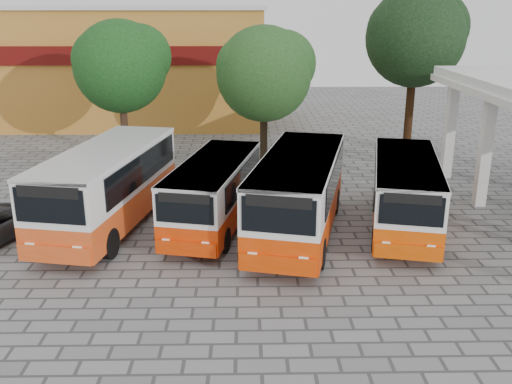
{
  "coord_description": "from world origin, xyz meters",
  "views": [
    {
      "loc": [
        -2.22,
        -16.98,
        8.15
      ],
      "look_at": [
        -1.85,
        3.56,
        1.5
      ],
      "focal_mm": 40.0,
      "sensor_mm": 36.0,
      "label": 1
    }
  ],
  "objects_px": {
    "bus_centre_left": "(214,189)",
    "bus_far_right": "(405,190)",
    "bus_far_left": "(108,183)",
    "bus_centre_right": "(299,191)"
  },
  "relations": [
    {
      "from": "bus_centre_left",
      "to": "bus_far_right",
      "type": "bearing_deg",
      "value": 9.54
    },
    {
      "from": "bus_centre_right",
      "to": "bus_far_left",
      "type": "bearing_deg",
      "value": -174.29
    },
    {
      "from": "bus_centre_left",
      "to": "bus_far_right",
      "type": "xyz_separation_m",
      "value": [
        7.27,
        -0.34,
        0.06
      ]
    },
    {
      "from": "bus_far_right",
      "to": "bus_centre_left",
      "type": "bearing_deg",
      "value": -170.0
    },
    {
      "from": "bus_far_right",
      "to": "bus_far_left",
      "type": "bearing_deg",
      "value": -169.21
    },
    {
      "from": "bus_far_left",
      "to": "bus_centre_right",
      "type": "bearing_deg",
      "value": 2.88
    },
    {
      "from": "bus_far_left",
      "to": "bus_far_right",
      "type": "bearing_deg",
      "value": 8.83
    },
    {
      "from": "bus_centre_left",
      "to": "bus_far_right",
      "type": "relative_size",
      "value": 0.96
    },
    {
      "from": "bus_centre_left",
      "to": "bus_centre_right",
      "type": "xyz_separation_m",
      "value": [
        3.16,
        -0.96,
        0.24
      ]
    },
    {
      "from": "bus_centre_right",
      "to": "bus_far_right",
      "type": "relative_size",
      "value": 1.12
    }
  ]
}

